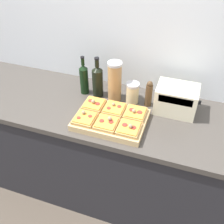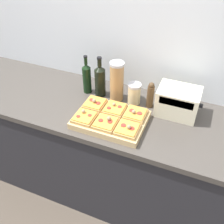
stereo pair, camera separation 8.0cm
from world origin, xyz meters
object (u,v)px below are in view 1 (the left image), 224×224
(cutting_board, at_px, (110,120))
(toaster_oven, at_px, (176,99))
(olive_oil_bottle, at_px, (84,78))
(pepper_mill, at_px, (149,94))
(wine_bottle, at_px, (98,81))
(grain_jar_short, at_px, (132,93))
(grain_jar_tall, at_px, (115,81))

(cutting_board, xyz_separation_m, toaster_oven, (0.37, 0.26, 0.07))
(olive_oil_bottle, xyz_separation_m, toaster_oven, (0.66, -0.00, -0.03))
(pepper_mill, bearing_deg, toaster_oven, -0.26)
(cutting_board, height_order, toaster_oven, toaster_oven)
(toaster_oven, bearing_deg, cutting_board, -145.17)
(wine_bottle, distance_m, grain_jar_short, 0.26)
(olive_oil_bottle, bearing_deg, grain_jar_tall, -0.00)
(grain_jar_tall, relative_size, pepper_mill, 1.50)
(wine_bottle, xyz_separation_m, toaster_oven, (0.56, -0.00, -0.03))
(grain_jar_tall, distance_m, grain_jar_short, 0.15)
(olive_oil_bottle, distance_m, toaster_oven, 0.66)
(olive_oil_bottle, xyz_separation_m, grain_jar_tall, (0.23, -0.00, 0.03))
(cutting_board, distance_m, grain_jar_short, 0.27)
(grain_jar_short, relative_size, pepper_mill, 0.79)
(toaster_oven, bearing_deg, grain_jar_short, 179.84)
(cutting_board, distance_m, toaster_oven, 0.46)
(toaster_oven, bearing_deg, wine_bottle, 179.91)
(olive_oil_bottle, distance_m, grain_jar_short, 0.36)
(olive_oil_bottle, bearing_deg, wine_bottle, 0.00)
(grain_jar_tall, bearing_deg, wine_bottle, 180.00)
(grain_jar_tall, bearing_deg, grain_jar_short, 0.00)
(olive_oil_bottle, height_order, grain_jar_short, olive_oil_bottle)
(pepper_mill, distance_m, toaster_oven, 0.19)
(cutting_board, height_order, grain_jar_tall, grain_jar_tall)
(grain_jar_short, bearing_deg, pepper_mill, 0.00)
(wine_bottle, relative_size, pepper_mill, 1.57)
(olive_oil_bottle, distance_m, wine_bottle, 0.10)
(cutting_board, xyz_separation_m, grain_jar_tall, (-0.06, 0.26, 0.12))
(olive_oil_bottle, relative_size, grain_jar_tall, 1.01)
(cutting_board, relative_size, wine_bottle, 1.48)
(grain_jar_short, bearing_deg, grain_jar_tall, -180.00)
(olive_oil_bottle, distance_m, pepper_mill, 0.48)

